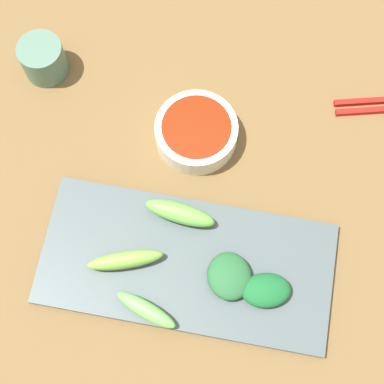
% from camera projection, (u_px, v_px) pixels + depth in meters
% --- Properties ---
extents(tabletop, '(2.10, 2.10, 0.02)m').
position_uv_depth(tabletop, '(182.00, 215.00, 0.80)').
color(tabletop, brown).
rests_on(tabletop, ground).
extents(sauce_bowl, '(0.11, 0.11, 0.04)m').
position_uv_depth(sauce_bowl, '(197.00, 132.00, 0.81)').
color(sauce_bowl, silver).
rests_on(sauce_bowl, tabletop).
extents(serving_plate, '(0.17, 0.38, 0.01)m').
position_uv_depth(serving_plate, '(187.00, 264.00, 0.76)').
color(serving_plate, '#435052').
rests_on(serving_plate, tabletop).
extents(broccoli_leafy_0, '(0.08, 0.07, 0.02)m').
position_uv_depth(broccoli_leafy_0, '(229.00, 276.00, 0.74)').
color(broccoli_leafy_0, '#245C32').
rests_on(broccoli_leafy_0, serving_plate).
extents(broccoli_stalk_1, '(0.04, 0.10, 0.03)m').
position_uv_depth(broccoli_stalk_1, '(177.00, 213.00, 0.76)').
color(broccoli_stalk_1, '#65B146').
rests_on(broccoli_stalk_1, serving_plate).
extents(broccoli_stalk_2, '(0.05, 0.09, 0.02)m').
position_uv_depth(broccoli_stalk_2, '(146.00, 310.00, 0.73)').
color(broccoli_stalk_2, '#67B357').
rests_on(broccoli_stalk_2, serving_plate).
extents(broccoli_stalk_3, '(0.05, 0.10, 0.03)m').
position_uv_depth(broccoli_stalk_3, '(125.00, 260.00, 0.74)').
color(broccoli_stalk_3, '#73AB40').
rests_on(broccoli_stalk_3, serving_plate).
extents(broccoli_leafy_4, '(0.06, 0.07, 0.02)m').
position_uv_depth(broccoli_leafy_4, '(266.00, 290.00, 0.73)').
color(broccoli_leafy_4, '#175C2B').
rests_on(broccoli_leafy_4, serving_plate).
extents(tea_cup, '(0.06, 0.06, 0.06)m').
position_uv_depth(tea_cup, '(43.00, 59.00, 0.84)').
color(tea_cup, '#4D6E5E').
rests_on(tea_cup, tabletop).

